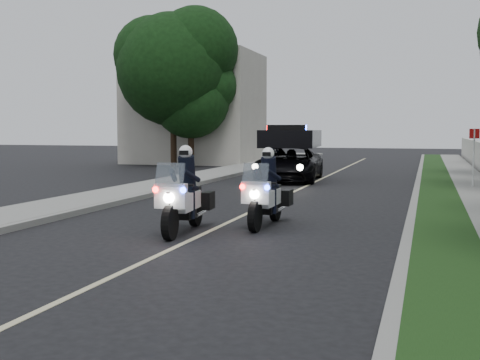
# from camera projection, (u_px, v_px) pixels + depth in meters

# --- Properties ---
(ground) EXTENTS (120.00, 120.00, 0.00)m
(ground) POSITION_uv_depth(u_px,v_px,m) (181.00, 245.00, 11.41)
(ground) COLOR black
(ground) RESTS_ON ground
(curb_right) EXTENTS (0.20, 60.00, 0.15)m
(curb_right) POSITION_uv_depth(u_px,v_px,m) (416.00, 194.00, 19.69)
(curb_right) COLOR gray
(curb_right) RESTS_ON ground
(grass_verge) EXTENTS (1.20, 60.00, 0.16)m
(grass_verge) POSITION_uv_depth(u_px,v_px,m) (438.00, 194.00, 19.49)
(grass_verge) COLOR #193814
(grass_verge) RESTS_ON ground
(curb_left) EXTENTS (0.20, 60.00, 0.15)m
(curb_left) POSITION_uv_depth(u_px,v_px,m) (184.00, 187.00, 22.13)
(curb_left) COLOR gray
(curb_left) RESTS_ON ground
(sidewalk_left) EXTENTS (2.00, 60.00, 0.16)m
(sidewalk_left) POSITION_uv_depth(u_px,v_px,m) (157.00, 186.00, 22.46)
(sidewalk_left) COLOR gray
(sidewalk_left) RESTS_ON ground
(building_far) EXTENTS (8.00, 6.00, 7.00)m
(building_far) POSITION_uv_depth(u_px,v_px,m) (195.00, 109.00, 38.81)
(building_far) COLOR #A8A396
(building_far) RESTS_ON ground
(lane_marking) EXTENTS (0.12, 50.00, 0.01)m
(lane_marking) POSITION_uv_depth(u_px,v_px,m) (293.00, 192.00, 20.92)
(lane_marking) COLOR #BFB78C
(lane_marking) RESTS_ON ground
(police_moto_left) EXTENTS (0.97, 2.25, 1.86)m
(police_moto_left) POSITION_uv_depth(u_px,v_px,m) (184.00, 232.00, 12.77)
(police_moto_left) COLOR silver
(police_moto_left) RESTS_ON ground
(police_moto_right) EXTENTS (0.75, 2.11, 1.79)m
(police_moto_right) POSITION_uv_depth(u_px,v_px,m) (266.00, 226.00, 13.64)
(police_moto_right) COLOR silver
(police_moto_right) RESTS_ON ground
(police_suv) EXTENTS (2.80, 5.37, 2.53)m
(police_suv) POSITION_uv_depth(u_px,v_px,m) (290.00, 181.00, 25.48)
(police_suv) COLOR black
(police_suv) RESTS_ON ground
(bicycle) EXTENTS (0.75, 1.74, 0.88)m
(bicycle) POSITION_uv_depth(u_px,v_px,m) (271.00, 178.00, 27.15)
(bicycle) COLOR black
(bicycle) RESTS_ON ground
(cyclist) EXTENTS (0.73, 0.54, 1.88)m
(cyclist) POSITION_uv_depth(u_px,v_px,m) (271.00, 178.00, 27.15)
(cyclist) COLOR black
(cyclist) RESTS_ON ground
(sign_post) EXTENTS (0.38, 0.38, 2.28)m
(sign_post) POSITION_uv_depth(u_px,v_px,m) (473.00, 191.00, 21.44)
(sign_post) COLOR maroon
(sign_post) RESTS_ON ground
(tree_left_near) EXTENTS (5.17, 5.17, 7.58)m
(tree_left_near) POSITION_uv_depth(u_px,v_px,m) (191.00, 167.00, 35.12)
(tree_left_near) COLOR #133612
(tree_left_near) RESTS_ON ground
(tree_left_far) EXTENTS (7.88, 7.88, 10.90)m
(tree_left_far) POSITION_uv_depth(u_px,v_px,m) (174.00, 167.00, 35.15)
(tree_left_far) COLOR black
(tree_left_far) RESTS_ON ground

